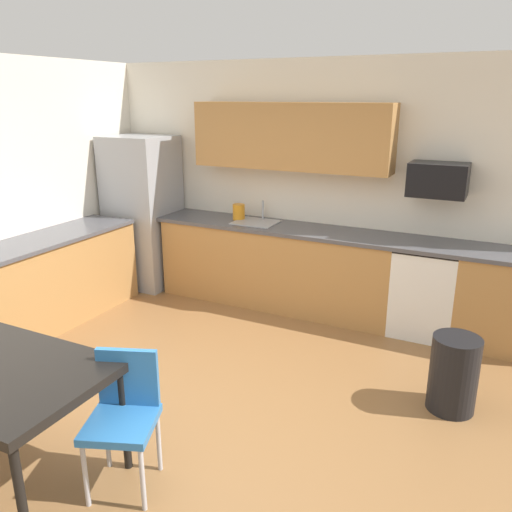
{
  "coord_description": "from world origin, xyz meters",
  "views": [
    {
      "loc": [
        1.87,
        -2.76,
        2.32
      ],
      "look_at": [
        0.0,
        1.0,
        1.0
      ],
      "focal_mm": 36.04,
      "sensor_mm": 36.0,
      "label": 1
    }
  ],
  "objects": [
    {
      "name": "cabinet_run_left",
      "position": [
        -2.3,
        0.8,
        0.45
      ],
      "size": [
        0.6,
        2.0,
        0.9
      ],
      "primitive_type": "cube",
      "color": "#AD7A42",
      "rests_on": "ground"
    },
    {
      "name": "sink_basin",
      "position": [
        -0.65,
        2.3,
        0.88
      ],
      "size": [
        0.48,
        0.4,
        0.14
      ],
      "primitive_type": "cube",
      "color": "#A5A8AD",
      "rests_on": "countertop_back"
    },
    {
      "name": "ground_plane",
      "position": [
        0.0,
        0.0,
        0.0
      ],
      "size": [
        12.0,
        12.0,
        0.0
      ],
      "primitive_type": "plane",
      "color": "olive"
    },
    {
      "name": "sink_faucet",
      "position": [
        -0.65,
        2.48,
        1.04
      ],
      "size": [
        0.02,
        0.02,
        0.24
      ],
      "primitive_type": "cylinder",
      "color": "#B2B5BA",
      "rests_on": "countertop_back"
    },
    {
      "name": "cabinet_run_back_right",
      "position": [
        1.98,
        2.3,
        0.45
      ],
      "size": [
        0.85,
        0.6,
        0.9
      ],
      "primitive_type": "cube",
      "color": "#AD7A42",
      "rests_on": "ground"
    },
    {
      "name": "refrigerator",
      "position": [
        -2.18,
        2.22,
        0.93
      ],
      "size": [
        0.76,
        0.7,
        1.86
      ],
      "primitive_type": "cube",
      "color": "#9EA0A5",
      "rests_on": "ground"
    },
    {
      "name": "countertop_back",
      "position": [
        0.0,
        2.3,
        0.92
      ],
      "size": [
        4.8,
        0.64,
        0.04
      ],
      "primitive_type": "cube",
      "color": "#4C4C51",
      "rests_on": "cabinet_run_back"
    },
    {
      "name": "upper_cabinets_back",
      "position": [
        -0.3,
        2.43,
        1.9
      ],
      "size": [
        2.2,
        0.34,
        0.7
      ],
      "primitive_type": "cube",
      "color": "#AD7A42"
    },
    {
      "name": "chair_near_table",
      "position": [
        -0.04,
        -0.72,
        0.5
      ],
      "size": [
        0.52,
        0.52,
        0.85
      ],
      "color": "#2D72B7",
      "rests_on": "ground"
    },
    {
      "name": "microwave",
      "position": [
        1.25,
        2.4,
        1.55
      ],
      "size": [
        0.54,
        0.36,
        0.32
      ],
      "primitive_type": "cube",
      "color": "black"
    },
    {
      "name": "trash_bin",
      "position": [
        1.68,
        0.99,
        0.3
      ],
      "size": [
        0.36,
        0.36,
        0.6
      ],
      "primitive_type": "cylinder",
      "color": "black",
      "rests_on": "ground"
    },
    {
      "name": "oven_range",
      "position": [
        1.25,
        2.3,
        0.46
      ],
      "size": [
        0.6,
        0.6,
        0.91
      ],
      "color": "white",
      "rests_on": "ground"
    },
    {
      "name": "kettle",
      "position": [
        -0.89,
        2.35,
        1.02
      ],
      "size": [
        0.14,
        0.14,
        0.2
      ],
      "primitive_type": "cylinder",
      "color": "orange",
      "rests_on": "countertop_back"
    },
    {
      "name": "cabinet_run_back",
      "position": [
        -0.4,
        2.3,
        0.45
      ],
      "size": [
        2.7,
        0.6,
        0.9
      ],
      "primitive_type": "cube",
      "color": "#AD7A42",
      "rests_on": "ground"
    },
    {
      "name": "countertop_left",
      "position": [
        -2.3,
        0.8,
        0.92
      ],
      "size": [
        0.64,
        2.0,
        0.04
      ],
      "primitive_type": "cube",
      "color": "#4C4C51",
      "rests_on": "cabinet_run_left"
    },
    {
      "name": "wall_back",
      "position": [
        0.0,
        2.65,
        1.35
      ],
      "size": [
        5.8,
        0.1,
        2.7
      ],
      "primitive_type": "cube",
      "color": "silver",
      "rests_on": "ground"
    }
  ]
}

